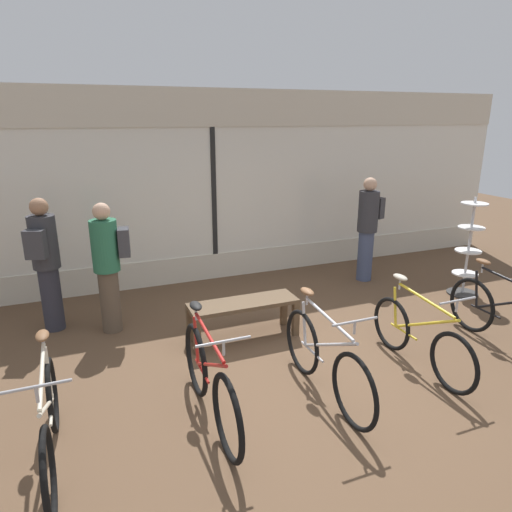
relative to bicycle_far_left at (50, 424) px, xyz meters
The scene contains 12 objects.
ground_plane 2.68m from the bicycle_far_left, 13.49° to the left, with size 24.00×24.00×0.00m, color brown.
shop_back_wall 4.83m from the bicycle_far_left, 56.42° to the left, with size 12.00×0.08×3.20m.
bicycle_far_left is the anchor object (origin of this frame).
bicycle_left 1.36m from the bicycle_far_left, ahead, with size 0.46×1.76×1.06m.
bicycle_center 2.55m from the bicycle_far_left, ahead, with size 0.46×1.75×1.04m.
bicycle_right 3.82m from the bicycle_far_left, ahead, with size 0.46×1.67×1.01m.
bicycle_far_right 5.13m from the bicycle_far_left, ahead, with size 0.46×1.73×1.05m.
accessory_rack 6.29m from the bicycle_far_left, 15.09° to the left, with size 0.48×0.48×1.58m.
display_bench 2.70m from the bicycle_far_left, 34.30° to the left, with size 1.40×0.44×0.51m.
customer_near_rack 2.77m from the bicycle_far_left, 91.04° to the left, with size 0.44×0.55×1.79m.
customer_by_window 5.77m from the bicycle_far_left, 29.45° to the left, with size 0.55×0.43×1.79m.
customer_mid_floor 2.55m from the bicycle_far_left, 73.80° to the left, with size 0.51×0.38×1.74m.
Camera 1 is at (-2.20, -4.14, 2.76)m, focal length 32.00 mm.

